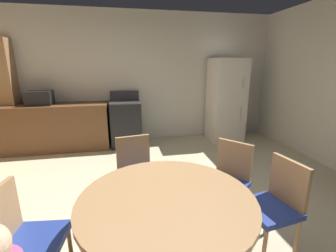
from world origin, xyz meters
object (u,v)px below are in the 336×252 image
Objects in this scene: chair_northeast at (228,178)px; chair_north at (136,171)px; oven_range at (126,123)px; refrigerator at (226,100)px; chair_west at (22,237)px; microwave at (40,98)px; dining_table at (167,217)px; chair_east at (276,202)px.

chair_northeast and chair_north have the same top height.
refrigerator is at bearing -1.43° from oven_range.
oven_range is 1.26× the size of chair_northeast.
refrigerator is (2.16, -0.05, 0.41)m from oven_range.
chair_northeast and chair_west have the same top height.
microwave reaches higher than dining_table.
microwave reaches higher than oven_range.
chair_west is at bearing 173.28° from dining_table.
dining_table is at bearing -86.10° from oven_range.
oven_range is at bearing 83.18° from chair_west.
dining_table is 1.00m from chair_north.
dining_table is 1.00m from chair_west.
chair_west is at bearing -52.97° from chair_north.
chair_east is (0.21, -0.48, 0.00)m from chair_northeast.
chair_west and chair_east have the same top height.
chair_west is 1.00× the size of chair_north.
oven_range is 2.30m from chair_north.
refrigerator is 4.28m from chair_west.
chair_northeast is at bearing 22.77° from chair_west.
dining_table is 1.41× the size of chair_northeast.
refrigerator reaches higher than chair_west.
chair_east is at bearing -48.50° from microwave.
refrigerator is 3.77m from dining_table.
chair_west is at bearing -133.18° from refrigerator.
chair_east is at bearing -68.97° from oven_range.
microwave is 3.30m from chair_west.
chair_west is (-0.99, 0.12, -0.10)m from dining_table.
chair_east is at bearing 74.78° from chair_northeast.
dining_table is at bearing -0.00° from chair_east.
oven_range is at bearing 93.90° from dining_table.
refrigerator reaches higher than oven_range.
chair_northeast is 1.00× the size of chair_east.
dining_table is 1.41× the size of chair_north.
chair_east is at bearing 44.58° from chair_north.
microwave is at bearing 118.64° from dining_table.
chair_northeast is 0.52m from chair_east.
oven_range is 2.84m from chair_northeast.
oven_range is 1.26× the size of chair_east.
microwave reaches higher than chair_northeast.
chair_west is (-2.92, -3.11, -0.38)m from refrigerator.
oven_range is 1.26× the size of chair_west.
chair_north is at bearing -88.39° from oven_range.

